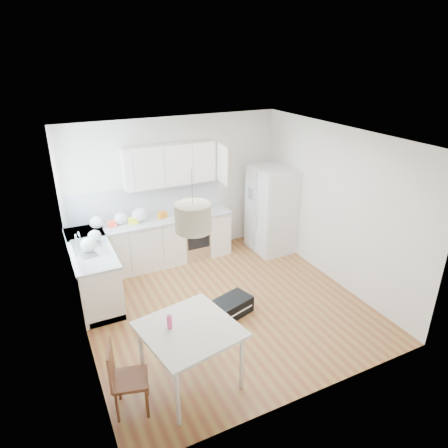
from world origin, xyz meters
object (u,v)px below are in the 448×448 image
dining_chair (131,378)px  refrigerator (272,210)px  dining_table (190,334)px  gym_bag (233,306)px

dining_chair → refrigerator: bearing=52.7°
dining_chair → dining_table: bearing=20.8°
refrigerator → dining_table: (-2.83, -2.67, -0.13)m
refrigerator → dining_table: 3.89m
gym_bag → refrigerator: bearing=27.0°
refrigerator → dining_chair: (-3.57, -2.75, -0.41)m
refrigerator → dining_table: bearing=-137.7°
dining_table → dining_chair: 0.80m
refrigerator → dining_chair: 4.52m
dining_chair → gym_bag: size_ratio=1.57×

